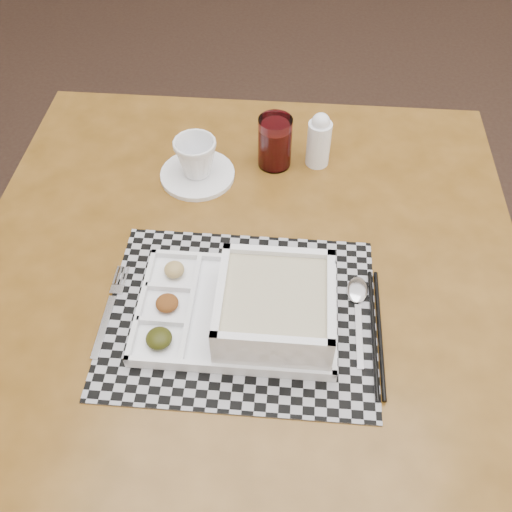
# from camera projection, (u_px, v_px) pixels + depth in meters

# --- Properties ---
(floor) EXTENTS (5.00, 5.00, 0.00)m
(floor) POSITION_uv_depth(u_px,v_px,m) (421.00, 293.00, 1.88)
(floor) COLOR black
(floor) RESTS_ON ground
(dining_table) EXTENTS (1.09, 1.09, 0.74)m
(dining_table) POSITION_uv_depth(u_px,v_px,m) (245.00, 289.00, 1.06)
(dining_table) COLOR #53350F
(dining_table) RESTS_ON ground
(placemat) EXTENTS (0.48, 0.40, 0.00)m
(placemat) POSITION_uv_depth(u_px,v_px,m) (241.00, 315.00, 0.93)
(placemat) COLOR #96959C
(placemat) RESTS_ON dining_table
(serving_tray) EXTENTS (0.34, 0.26, 0.09)m
(serving_tray) POSITION_uv_depth(u_px,v_px,m) (263.00, 310.00, 0.89)
(serving_tray) COLOR white
(serving_tray) RESTS_ON placemat
(fork) EXTENTS (0.04, 0.19, 0.00)m
(fork) POSITION_uv_depth(u_px,v_px,m) (111.00, 308.00, 0.94)
(fork) COLOR silver
(fork) RESTS_ON placemat
(spoon) EXTENTS (0.04, 0.18, 0.01)m
(spoon) POSITION_uv_depth(u_px,v_px,m) (357.00, 296.00, 0.95)
(spoon) COLOR silver
(spoon) RESTS_ON placemat
(chopsticks) EXTENTS (0.04, 0.24, 0.01)m
(chopsticks) POSITION_uv_depth(u_px,v_px,m) (376.00, 332.00, 0.90)
(chopsticks) COLOR black
(chopsticks) RESTS_ON placemat
(saucer) EXTENTS (0.15, 0.15, 0.01)m
(saucer) POSITION_uv_depth(u_px,v_px,m) (198.00, 175.00, 1.15)
(saucer) COLOR white
(saucer) RESTS_ON dining_table
(cup) EXTENTS (0.10, 0.10, 0.08)m
(cup) POSITION_uv_depth(u_px,v_px,m) (196.00, 157.00, 1.12)
(cup) COLOR white
(cup) RESTS_ON saucer
(juice_glass) EXTENTS (0.07, 0.07, 0.11)m
(juice_glass) POSITION_uv_depth(u_px,v_px,m) (275.00, 144.00, 1.14)
(juice_glass) COLOR white
(juice_glass) RESTS_ON dining_table
(creamer_bottle) EXTENTS (0.05, 0.05, 0.12)m
(creamer_bottle) POSITION_uv_depth(u_px,v_px,m) (319.00, 140.00, 1.14)
(creamer_bottle) COLOR white
(creamer_bottle) RESTS_ON dining_table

